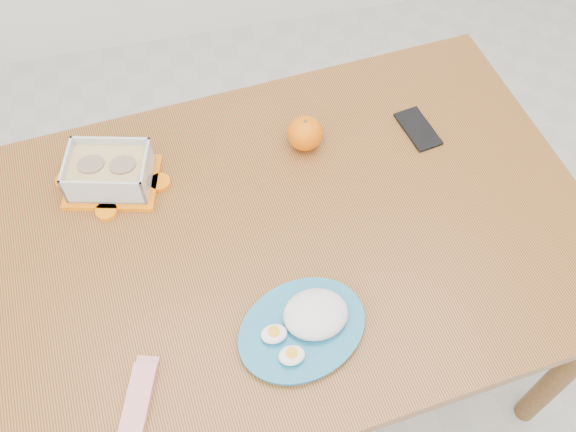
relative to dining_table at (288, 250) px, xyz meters
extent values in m
plane|color=#B7B7B2|center=(0.11, -0.17, -0.67)|extent=(3.50, 3.50, 0.00)
cube|color=#8F5F28|center=(0.00, 0.00, 0.06)|extent=(1.45, 1.04, 0.04)
cylinder|color=brown|center=(0.66, -0.34, -0.31)|extent=(0.06, 0.06, 0.71)
cylinder|color=brown|center=(-0.66, 0.34, -0.31)|extent=(0.06, 0.06, 0.71)
cylinder|color=brown|center=(0.59, 0.45, -0.31)|extent=(0.06, 0.06, 0.71)
cube|color=orange|center=(-0.37, 0.22, 0.09)|extent=(0.24, 0.21, 0.01)
cube|color=#B9BDBF|center=(-0.37, 0.22, 0.13)|extent=(0.21, 0.17, 0.08)
cube|color=tan|center=(-0.37, 0.22, 0.13)|extent=(0.20, 0.16, 0.05)
cylinder|color=#867057|center=(-0.40, 0.23, 0.15)|extent=(0.07, 0.07, 0.02)
cylinder|color=#867057|center=(-0.33, 0.21, 0.15)|extent=(0.07, 0.07, 0.02)
sphere|color=orange|center=(0.10, 0.23, 0.13)|extent=(0.09, 0.09, 0.09)
cylinder|color=#19678B|center=(-0.03, -0.24, 0.09)|extent=(0.34, 0.34, 0.02)
ellipsoid|color=silver|center=(0.00, -0.22, 0.13)|extent=(0.16, 0.15, 0.06)
ellipsoid|color=white|center=(-0.09, -0.24, 0.11)|extent=(0.06, 0.06, 0.03)
ellipsoid|color=white|center=(-0.06, -0.30, 0.11)|extent=(0.06, 0.06, 0.03)
cube|color=red|center=(-0.37, -0.33, 0.09)|extent=(0.10, 0.19, 0.02)
cube|color=black|center=(0.38, 0.21, 0.09)|extent=(0.09, 0.14, 0.01)
camera|label=1|loc=(-0.18, -0.74, 1.29)|focal=40.00mm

